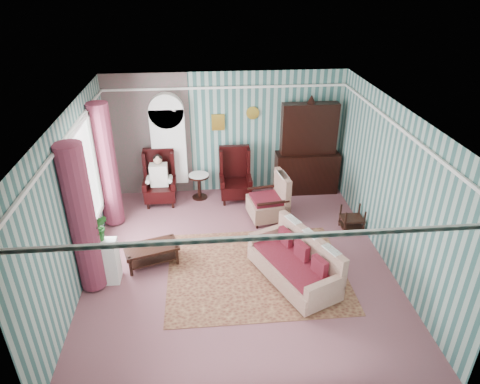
{
  "coord_description": "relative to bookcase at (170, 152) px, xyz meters",
  "views": [
    {
      "loc": [
        -0.57,
        -6.48,
        4.95
      ],
      "look_at": [
        0.09,
        0.6,
        1.17
      ],
      "focal_mm": 32.0,
      "sensor_mm": 36.0,
      "label": 1
    }
  ],
  "objects": [
    {
      "name": "floor",
      "position": [
        1.35,
        -2.84,
        -1.12
      ],
      "size": [
        6.0,
        6.0,
        0.0
      ],
      "primitive_type": "plane",
      "color": "#814B58",
      "rests_on": "ground"
    },
    {
      "name": "room_shell",
      "position": [
        0.73,
        -2.66,
        0.89
      ],
      "size": [
        5.53,
        6.02,
        2.91
      ],
      "color": "#36635F",
      "rests_on": "ground"
    },
    {
      "name": "bookcase",
      "position": [
        0.0,
        0.0,
        0.0
      ],
      "size": [
        0.8,
        0.28,
        2.24
      ],
      "primitive_type": "cube",
      "color": "silver",
      "rests_on": "floor"
    },
    {
      "name": "dresser_hutch",
      "position": [
        3.25,
        -0.12,
        0.06
      ],
      "size": [
        1.5,
        0.56,
        2.36
      ],
      "primitive_type": "cube",
      "color": "black",
      "rests_on": "floor"
    },
    {
      "name": "wingback_left",
      "position": [
        -0.25,
        -0.39,
        -0.5
      ],
      "size": [
        0.76,
        0.8,
        1.25
      ],
      "primitive_type": "cube",
      "color": "black",
      "rests_on": "floor"
    },
    {
      "name": "wingback_right",
      "position": [
        1.5,
        -0.39,
        -0.5
      ],
      "size": [
        0.76,
        0.8,
        1.25
      ],
      "primitive_type": "cube",
      "color": "black",
      "rests_on": "floor"
    },
    {
      "name": "seated_woman",
      "position": [
        -0.25,
        -0.39,
        -0.53
      ],
      "size": [
        0.44,
        0.4,
        1.18
      ],
      "primitive_type": null,
      "color": "white",
      "rests_on": "floor"
    },
    {
      "name": "round_side_table",
      "position": [
        0.65,
        -0.24,
        -0.82
      ],
      "size": [
        0.5,
        0.5,
        0.6
      ],
      "primitive_type": "cylinder",
      "color": "black",
      "rests_on": "floor"
    },
    {
      "name": "nest_table",
      "position": [
        3.82,
        -1.94,
        -0.85
      ],
      "size": [
        0.45,
        0.38,
        0.54
      ],
      "primitive_type": "cube",
      "color": "black",
      "rests_on": "floor"
    },
    {
      "name": "plant_stand",
      "position": [
        -1.05,
        -3.14,
        -0.72
      ],
      "size": [
        0.55,
        0.35,
        0.8
      ],
      "primitive_type": "cube",
      "color": "white",
      "rests_on": "floor"
    },
    {
      "name": "rug",
      "position": [
        1.65,
        -3.14,
        -1.11
      ],
      "size": [
        3.2,
        2.6,
        0.01
      ],
      "primitive_type": "cube",
      "color": "#541C1F",
      "rests_on": "floor"
    },
    {
      "name": "sofa",
      "position": [
        2.25,
        -3.48,
        -0.65
      ],
      "size": [
        1.74,
        2.1,
        0.93
      ],
      "primitive_type": "cube",
      "rotation": [
        0.0,
        0.0,
        1.99
      ],
      "color": "beige",
      "rests_on": "floor"
    },
    {
      "name": "floral_armchair",
      "position": [
        2.12,
        -1.34,
        -0.66
      ],
      "size": [
        0.98,
        0.98,
        0.91
      ],
      "primitive_type": "cube",
      "rotation": [
        0.0,
        0.0,
        1.73
      ],
      "color": "#BCB892",
      "rests_on": "floor"
    },
    {
      "name": "coffee_table",
      "position": [
        -0.25,
        -2.74,
        -0.92
      ],
      "size": [
        1.07,
        0.77,
        0.39
      ],
      "primitive_type": "cube",
      "rotation": [
        0.0,
        0.0,
        0.3
      ],
      "color": "black",
      "rests_on": "floor"
    },
    {
      "name": "potted_plant_a",
      "position": [
        -1.09,
        -3.24,
        -0.1
      ],
      "size": [
        0.48,
        0.44,
        0.45
      ],
      "primitive_type": "imported",
      "rotation": [
        0.0,
        0.0,
        0.27
      ],
      "color": "#204716",
      "rests_on": "plant_stand"
    },
    {
      "name": "potted_plant_b",
      "position": [
        -1.02,
        -3.06,
        -0.07
      ],
      "size": [
        0.29,
        0.25,
        0.49
      ],
      "primitive_type": "imported",
      "rotation": [
        0.0,
        0.0,
        0.11
      ],
      "color": "#27551A",
      "rests_on": "plant_stand"
    },
    {
      "name": "potted_plant_c",
      "position": [
        -1.13,
        -3.04,
        -0.12
      ],
      "size": [
        0.24,
        0.24,
        0.4
      ],
      "primitive_type": "imported",
      "rotation": [
        0.0,
        0.0,
        0.08
      ],
      "color": "#1B561B",
      "rests_on": "plant_stand"
    }
  ]
}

